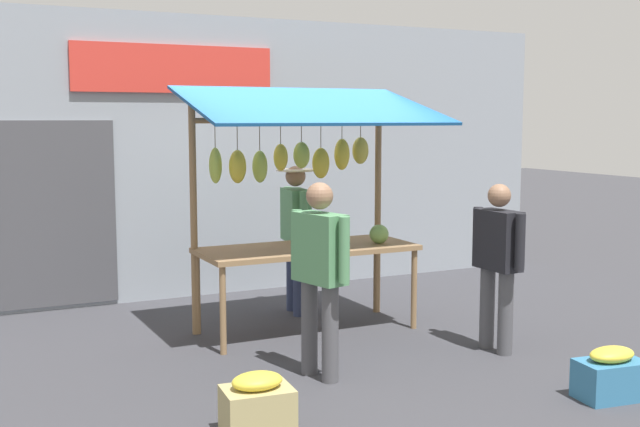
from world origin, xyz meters
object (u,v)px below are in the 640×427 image
Objects in this scene: shopper_with_shopping_bag at (320,266)px; produce_crate_side at (257,406)px; vendor_with_sunhat at (296,227)px; shopper_in_grey_tee at (498,256)px; produce_crate_near at (611,375)px; market_stall at (306,179)px.

shopper_with_shopping_bag is 3.28× the size of produce_crate_side.
shopper_in_grey_tee is (-1.08, 2.16, -0.07)m from vendor_with_sunhat.
vendor_with_sunhat reaches higher than produce_crate_near.
produce_crate_side is (1.66, 3.03, -0.77)m from vendor_with_sunhat.
shopper_with_shopping_bag is 1.49m from produce_crate_side.
market_stall reaches higher than shopper_with_shopping_bag.
vendor_with_sunhat is 3.82m from produce_crate_near.
shopper_in_grey_tee is 3.12× the size of produce_crate_side.
vendor_with_sunhat is 2.94× the size of produce_crate_near.
vendor_with_sunhat is at bearing -73.33° from produce_crate_near.
vendor_with_sunhat is at bearing 25.00° from shopper_in_grey_tee.
shopper_in_grey_tee is 1.59m from produce_crate_near.
produce_crate_side is (0.92, 0.90, -0.75)m from shopper_with_shopping_bag.
produce_crate_side is at bearing 120.83° from shopper_with_shopping_bag.
vendor_with_sunhat is at bearing -32.88° from shopper_with_shopping_bag.
produce_crate_near is (-1.82, 1.45, -0.77)m from shopper_with_shopping_bag.
shopper_in_grey_tee is at bearing -162.40° from produce_crate_side.
market_stall is 2.05m from shopper_in_grey_tee.
vendor_with_sunhat is 2.26m from shopper_with_shopping_bag.
produce_crate_near is at bearing 113.67° from market_stall.
market_stall is 4.96× the size of produce_crate_side.
market_stall is at bearing 39.37° from shopper_in_grey_tee.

